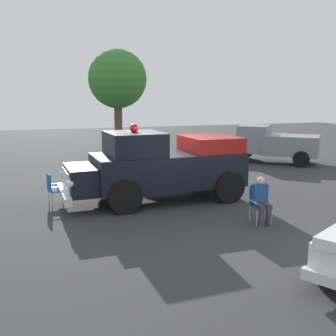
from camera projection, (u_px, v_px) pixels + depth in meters
ground_plane at (166, 198)px, 13.93m from camera, size 60.00×60.00×0.00m
vintage_fire_truck at (161, 166)px, 13.36m from camera, size 6.05×2.58×2.59m
parked_pickup at (271, 143)px, 21.05m from camera, size 4.81×4.49×1.90m
lawn_chair_near_truck at (259, 201)px, 11.26m from camera, size 0.54×0.53×1.02m
lawn_chair_by_car at (53, 187)px, 12.99m from camera, size 0.58×0.59×1.02m
spectator_seated at (261, 198)px, 11.12m from camera, size 0.41×0.56×1.29m
oak_tree_right at (117, 80)px, 26.85m from camera, size 3.88×3.88×6.45m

